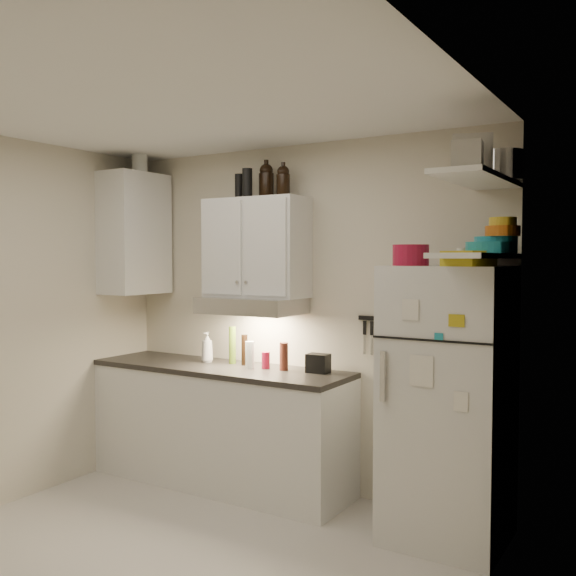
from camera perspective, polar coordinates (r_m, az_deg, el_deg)
The scene contains 35 objects.
floor at distance 4.04m, azimuth -10.59°, elevation -23.12°, with size 3.20×3.00×0.02m, color beige.
ceiling at distance 3.74m, azimuth -10.95°, elevation 15.95°, with size 3.20×3.00×0.02m, color white.
back_wall at distance 4.89m, azimuth 1.24°, elevation -2.57°, with size 3.20×0.02×2.60m, color beige.
right_wall at distance 2.86m, azimuth 14.03°, elevation -6.41°, with size 0.02×3.00×2.60m, color beige.
base_cabinet at distance 5.09m, azimuth -6.06°, elevation -12.22°, with size 2.10×0.60×0.88m, color white.
countertop at distance 4.99m, azimuth -6.09°, elevation -7.11°, with size 2.10×0.62×0.04m, color #282522.
upper_cabinet at distance 4.88m, azimuth -2.84°, elevation 3.59°, with size 0.80×0.33×0.75m, color white.
side_cabinet at distance 5.51m, azimuth -13.48°, elevation 4.71°, with size 0.33×0.55×1.00m, color white.
range_hood at distance 4.84m, azimuth -3.26°, elevation -1.56°, with size 0.76×0.46×0.12m, color silver.
fridge at distance 4.13m, azimuth 14.04°, elevation -9.93°, with size 0.70×0.68×1.70m, color silver.
shelf_hi at distance 3.88m, azimuth 16.52°, elevation 9.28°, with size 0.30×0.95×0.03m, color white.
shelf_lo at distance 3.85m, azimuth 16.43°, elevation 2.76°, with size 0.30×0.95×0.03m, color white.
knife_strip at distance 4.55m, azimuth 8.73°, elevation -2.74°, with size 0.42×0.02×0.03m, color black.
dutch_oven at distance 4.04m, azimuth 10.86°, elevation 2.88°, with size 0.22×0.22×0.13m, color maroon.
book_stack at distance 3.79m, azimuth 15.75°, elevation 2.53°, with size 0.21×0.26×0.09m, color #B29E16.
spice_jar at distance 3.98m, azimuth 15.22°, elevation 2.67°, with size 0.06×0.06×0.11m, color silver.
stock_pot at distance 4.15m, azimuth 18.56°, elevation 10.25°, with size 0.25×0.25×0.18m, color silver.
tin_a at distance 3.80m, azimuth 16.03°, elevation 11.28°, with size 0.21×0.19×0.21m, color #AAAAAD.
tin_b at distance 3.63m, azimuth 15.66°, elevation 11.23°, with size 0.15×0.15×0.15m, color #AAAAAD.
bowl_teal at distance 4.05m, azimuth 17.98°, elevation 3.65°, with size 0.25×0.25×0.10m, color teal.
bowl_orange at distance 3.99m, azimuth 18.54°, elevation 4.82°, with size 0.20×0.20×0.06m, color #CC5D13.
bowl_yellow at distance 4.00m, azimuth 18.55°, elevation 5.61°, with size 0.16×0.16×0.05m, color gold.
plates at distance 3.88m, azimuth 17.39°, elevation 3.45°, with size 0.26×0.26×0.06m, color teal.
growler_a at distance 4.93m, azimuth -1.94°, elevation 9.52°, with size 0.11×0.11×0.27m, color black, non-canonical shape.
growler_b at distance 4.81m, azimuth -0.43°, elevation 9.50°, with size 0.10×0.10×0.24m, color black, non-canonical shape.
thermos_a at distance 4.87m, azimuth -3.64°, elevation 9.29°, with size 0.08×0.08×0.22m, color black.
thermos_b at distance 5.05m, azimuth -4.35°, elevation 8.95°, with size 0.07×0.07×0.20m, color black.
side_jar at distance 5.52m, azimuth -13.05°, elevation 10.82°, with size 0.13×0.13×0.17m, color silver.
soap_bottle at distance 5.15m, azimuth -7.20°, elevation -5.09°, with size 0.10×0.10×0.27m, color white.
pepper_mill at distance 4.74m, azimuth -0.37°, elevation -6.11°, with size 0.06×0.06×0.20m, color maroon.
oil_bottle at distance 5.06m, azimuth -4.97°, elevation -5.07°, with size 0.06×0.06×0.29m, color #52701C.
vinegar_bottle at distance 4.98m, azimuth -3.89°, elevation -5.51°, with size 0.05×0.05×0.24m, color black.
clear_bottle at distance 4.83m, azimuth -3.41°, elevation -5.96°, with size 0.07×0.07×0.20m, color silver.
red_jar at distance 4.82m, azimuth -1.99°, elevation -6.44°, with size 0.06×0.06×0.13m, color maroon.
caddy at distance 4.66m, azimuth 2.70°, elevation -6.70°, with size 0.16×0.11×0.14m, color black.
Camera 1 is at (2.45, -2.69, 1.75)m, focal length 40.00 mm.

